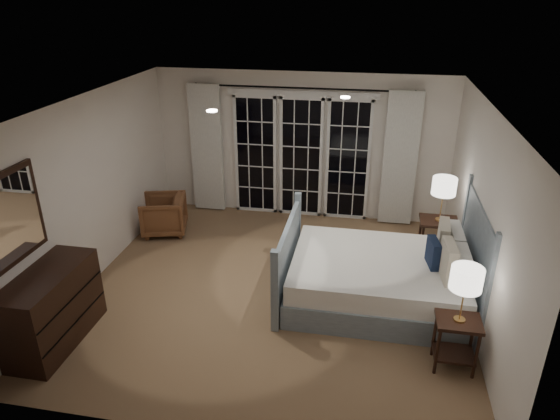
% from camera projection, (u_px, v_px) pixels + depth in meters
% --- Properties ---
extents(floor, '(5.00, 5.00, 0.00)m').
position_uv_depth(floor, '(273.00, 288.00, 6.78)').
color(floor, '#906A4D').
rests_on(floor, ground).
extents(ceiling, '(5.00, 5.00, 0.00)m').
position_uv_depth(ceiling, '(272.00, 104.00, 5.75)').
color(ceiling, white).
rests_on(ceiling, wall_back).
extents(wall_left, '(0.02, 5.00, 2.50)m').
position_uv_depth(wall_left, '(90.00, 190.00, 6.68)').
color(wall_left, white).
rests_on(wall_left, floor).
extents(wall_right, '(0.02, 5.00, 2.50)m').
position_uv_depth(wall_right, '(482.00, 219.00, 5.85)').
color(wall_right, white).
rests_on(wall_right, floor).
extents(wall_back, '(5.00, 0.02, 2.50)m').
position_uv_depth(wall_back, '(301.00, 146.00, 8.50)').
color(wall_back, white).
rests_on(wall_back, floor).
extents(wall_front, '(5.00, 0.02, 2.50)m').
position_uv_depth(wall_front, '(213.00, 325.00, 4.02)').
color(wall_front, white).
rests_on(wall_front, floor).
extents(french_doors, '(2.50, 0.04, 2.20)m').
position_uv_depth(french_doors, '(301.00, 156.00, 8.53)').
color(french_doors, black).
rests_on(french_doors, wall_back).
extents(curtain_rod, '(3.50, 0.03, 0.03)m').
position_uv_depth(curtain_rod, '(302.00, 88.00, 8.00)').
color(curtain_rod, black).
rests_on(curtain_rod, wall_back).
extents(curtain_left, '(0.55, 0.10, 2.25)m').
position_uv_depth(curtain_left, '(207.00, 149.00, 8.71)').
color(curtain_left, white).
rests_on(curtain_left, curtain_rod).
extents(curtain_right, '(0.55, 0.10, 2.25)m').
position_uv_depth(curtain_right, '(400.00, 160.00, 8.16)').
color(curtain_right, white).
rests_on(curtain_right, curtain_rod).
extents(downlight_a, '(0.12, 0.12, 0.01)m').
position_uv_depth(downlight_a, '(345.00, 97.00, 6.16)').
color(downlight_a, white).
rests_on(downlight_a, ceiling).
extents(downlight_b, '(0.12, 0.12, 0.01)m').
position_uv_depth(downlight_b, '(212.00, 111.00, 5.49)').
color(downlight_b, white).
rests_on(downlight_b, ceiling).
extents(bed, '(2.37, 1.71, 1.39)m').
position_uv_depth(bed, '(381.00, 277.00, 6.38)').
color(bed, '#8594A0').
rests_on(bed, floor).
extents(nightstand_left, '(0.46, 0.37, 0.60)m').
position_uv_depth(nightstand_left, '(456.00, 336.00, 5.23)').
color(nightstand_left, black).
rests_on(nightstand_left, floor).
extents(nightstand_right, '(0.53, 0.43, 0.69)m').
position_uv_depth(nightstand_right, '(437.00, 235.00, 7.22)').
color(nightstand_right, black).
rests_on(nightstand_right, floor).
extents(lamp_left, '(0.32, 0.32, 0.62)m').
position_uv_depth(lamp_left, '(467.00, 279.00, 4.94)').
color(lamp_left, tan).
rests_on(lamp_left, nightstand_left).
extents(lamp_right, '(0.33, 0.33, 0.64)m').
position_uv_depth(lamp_right, '(444.00, 187.00, 6.91)').
color(lamp_right, tan).
rests_on(lamp_right, nightstand_right).
extents(armchair, '(0.85, 0.84, 0.64)m').
position_uv_depth(armchair, '(164.00, 215.00, 8.18)').
color(armchair, brown).
rests_on(armchair, floor).
extents(dresser, '(0.54, 1.26, 0.89)m').
position_uv_depth(dresser, '(52.00, 308.00, 5.59)').
color(dresser, black).
rests_on(dresser, floor).
extents(mirror, '(0.05, 0.85, 1.00)m').
position_uv_depth(mirror, '(12.00, 217.00, 5.18)').
color(mirror, black).
rests_on(mirror, wall_left).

